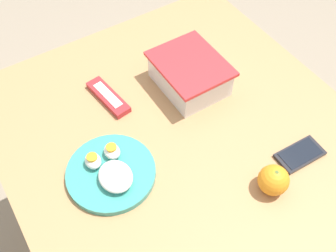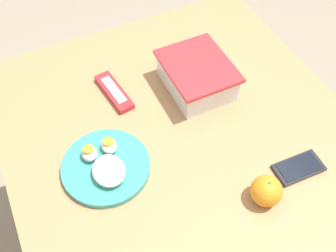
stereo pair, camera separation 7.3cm
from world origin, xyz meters
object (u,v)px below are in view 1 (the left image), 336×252
(food_container, at_px, (190,76))
(cell_phone, at_px, (300,154))
(rice_plate, at_px, (111,172))
(orange_fruit, at_px, (273,180))
(candy_bar, at_px, (108,97))

(food_container, distance_m, cell_phone, 0.37)
(rice_plate, bearing_deg, orange_fruit, 52.57)
(cell_phone, bearing_deg, food_container, -164.17)
(orange_fruit, xyz_separation_m, cell_phone, (-0.03, 0.12, -0.03))
(orange_fruit, bearing_deg, food_container, 176.45)
(rice_plate, relative_size, cell_phone, 1.76)
(rice_plate, distance_m, cell_phone, 0.48)
(rice_plate, height_order, cell_phone, rice_plate)
(food_container, bearing_deg, orange_fruit, -3.55)
(food_container, relative_size, candy_bar, 1.30)
(orange_fruit, relative_size, candy_bar, 0.46)
(food_container, relative_size, cell_phone, 1.69)
(food_container, height_order, cell_phone, food_container)
(food_container, relative_size, rice_plate, 0.96)
(orange_fruit, distance_m, candy_bar, 0.50)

